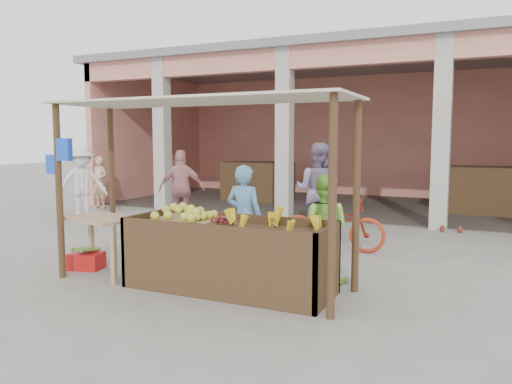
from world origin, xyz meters
The scene contains 19 objects.
ground centered at (0.00, 0.00, 0.00)m, with size 60.00×60.00×0.00m, color slate.
market_building centered at (0.05, 8.93, 2.70)m, with size 14.40×6.40×4.20m.
fruit_stall centered at (0.50, 0.00, 0.40)m, with size 2.60×0.95×0.80m, color #4F331F.
stall_awning centered at (-0.01, 0.06, 1.98)m, with size 4.09×1.35×2.39m.
banana_heap centered at (1.13, 0.05, 0.90)m, with size 1.08×0.59×0.20m, color gold, non-canonical shape.
melon_tray centered at (-0.13, 0.06, 0.90)m, with size 0.83×0.72×0.21m.
berry_heap centered at (0.39, -0.01, 0.87)m, with size 0.41×0.34×0.13m, color maroon.
side_table centered at (-1.43, -0.13, 0.68)m, with size 1.13×0.87×0.82m.
papaya_pile centered at (-1.43, -0.13, 0.92)m, with size 0.67×0.39×0.19m, color #41862C, non-canonical shape.
red_crate centered at (-1.87, 0.03, 0.12)m, with size 0.46×0.33×0.24m, color red.
plantain_bundle centered at (-1.87, 0.03, 0.28)m, with size 0.38×0.27×0.08m, color #629636, non-canonical shape.
produce_sacks centered at (2.78, 5.31, 0.29)m, with size 0.75×0.47×0.57m.
vendor_blue centered at (0.23, 0.99, 0.81)m, with size 0.61×0.45×1.63m, color #5899CA.
vendor_green centered at (1.45, 0.89, 0.75)m, with size 0.72×0.42×1.50m, color #88CD46.
motorcycle centered at (1.05, 2.70, 0.48)m, with size 1.84×0.63×0.96m, color #AA3119.
shopper_a centered at (-5.25, 3.46, 0.94)m, with size 1.21×0.60×1.88m, color silver.
shopper_b centered at (-2.54, 3.58, 0.89)m, with size 1.04×0.56×1.78m, color tan.
shopper_e centered at (-6.24, 5.14, 0.75)m, with size 0.55×0.42×1.49m, color tan.
shopper_f centered at (0.45, 3.74, 1.00)m, with size 0.97×0.56×2.00m, color gray.
Camera 1 is at (3.38, -5.40, 1.88)m, focal length 35.00 mm.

